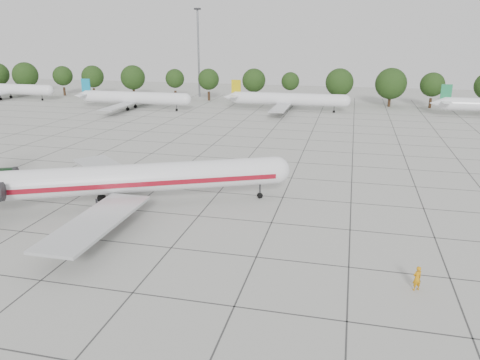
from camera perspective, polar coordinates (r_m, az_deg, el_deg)
The scene contains 9 objects.
ground at distance 50.85m, azimuth -5.08°, elevation -4.40°, with size 260.00×260.00×0.00m, color #ACACA4.
apron_joints at distance 64.41m, azimuth -0.90°, elevation 0.48°, with size 170.00×170.00×0.02m, color #383838.
main_airliner at distance 53.66m, azimuth -16.36°, elevation 0.01°, with size 39.48×29.55×9.71m.
ground_crew at distance 39.02m, azimuth 20.78°, elevation -11.14°, with size 0.73×0.48×2.01m, color #C27C0B.
bg_airliner_a at distance 154.49m, azimuth -26.54°, elevation 9.87°, with size 28.24×27.20×7.40m.
bg_airliner_b at distance 123.28m, azimuth -12.81°, elevation 9.73°, with size 28.24×27.20×7.40m.
bg_airliner_c at distance 118.30m, azimuth 5.86°, elevation 9.75°, with size 28.24×27.20×7.40m.
tree_line at distance 133.02m, azimuth 1.71°, elevation 12.04°, with size 249.86×8.44×10.22m.
floodlight_mast at distance 143.99m, azimuth -5.10°, elevation 15.72°, with size 1.60×1.60×25.45m.
Camera 1 is at (15.26, -44.60, 19.07)m, focal length 35.00 mm.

